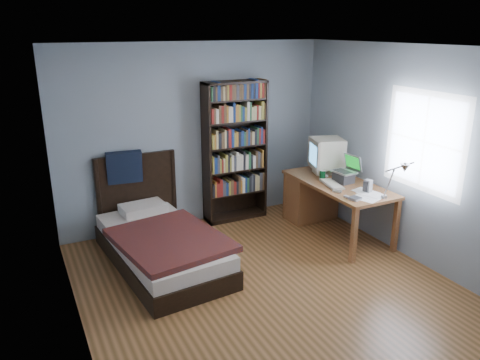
{
  "coord_description": "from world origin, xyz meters",
  "views": [
    {
      "loc": [
        -2.24,
        -3.81,
        2.68
      ],
      "look_at": [
        0.07,
        0.84,
        0.97
      ],
      "focal_mm": 35.0,
      "sensor_mm": 36.0,
      "label": 1
    }
  ],
  "objects_px": {
    "desk": "(317,194)",
    "bookshelf": "(235,152)",
    "crt_monitor": "(326,153)",
    "speaker": "(368,186)",
    "laptop": "(345,175)",
    "desk_lamp": "(402,171)",
    "keyboard": "(332,184)",
    "soda_can": "(322,175)",
    "bed": "(159,241)"
  },
  "relations": [
    {
      "from": "desk",
      "to": "desk_lamp",
      "type": "xyz_separation_m",
      "value": [
        0.01,
        -1.5,
        0.76
      ]
    },
    {
      "from": "desk_lamp",
      "to": "soda_can",
      "type": "distance_m",
      "value": 1.29
    },
    {
      "from": "laptop",
      "to": "keyboard",
      "type": "bearing_deg",
      "value": -172.18
    },
    {
      "from": "desk",
      "to": "keyboard",
      "type": "bearing_deg",
      "value": -106.28
    },
    {
      "from": "keyboard",
      "to": "desk_lamp",
      "type": "bearing_deg",
      "value": -68.93
    },
    {
      "from": "laptop",
      "to": "speaker",
      "type": "bearing_deg",
      "value": -89.17
    },
    {
      "from": "speaker",
      "to": "soda_can",
      "type": "bearing_deg",
      "value": 91.52
    },
    {
      "from": "soda_can",
      "to": "laptop",
      "type": "bearing_deg",
      "value": -42.17
    },
    {
      "from": "bookshelf",
      "to": "soda_can",
      "type": "bearing_deg",
      "value": -48.1
    },
    {
      "from": "crt_monitor",
      "to": "keyboard",
      "type": "xyz_separation_m",
      "value": [
        -0.23,
        -0.47,
        -0.27
      ]
    },
    {
      "from": "keyboard",
      "to": "laptop",
      "type": "bearing_deg",
      "value": 20.23
    },
    {
      "from": "keyboard",
      "to": "bookshelf",
      "type": "relative_size",
      "value": 0.22
    },
    {
      "from": "bed",
      "to": "crt_monitor",
      "type": "bearing_deg",
      "value": 2.74
    },
    {
      "from": "crt_monitor",
      "to": "speaker",
      "type": "bearing_deg",
      "value": -89.8
    },
    {
      "from": "desk_lamp",
      "to": "bed",
      "type": "relative_size",
      "value": 0.26
    },
    {
      "from": "desk_lamp",
      "to": "laptop",
      "type": "bearing_deg",
      "value": 86.0
    },
    {
      "from": "laptop",
      "to": "speaker",
      "type": "distance_m",
      "value": 0.45
    },
    {
      "from": "desk_lamp",
      "to": "keyboard",
      "type": "relative_size",
      "value": 1.29
    },
    {
      "from": "desk",
      "to": "speaker",
      "type": "relative_size",
      "value": 10.05
    },
    {
      "from": "desk",
      "to": "keyboard",
      "type": "xyz_separation_m",
      "value": [
        -0.15,
        -0.5,
        0.33
      ]
    },
    {
      "from": "crt_monitor",
      "to": "desk_lamp",
      "type": "bearing_deg",
      "value": -92.94
    },
    {
      "from": "bookshelf",
      "to": "laptop",
      "type": "bearing_deg",
      "value": -46.99
    },
    {
      "from": "speaker",
      "to": "laptop",
      "type": "bearing_deg",
      "value": 73.38
    },
    {
      "from": "desk_lamp",
      "to": "keyboard",
      "type": "height_order",
      "value": "desk_lamp"
    },
    {
      "from": "keyboard",
      "to": "bookshelf",
      "type": "xyz_separation_m",
      "value": [
        -0.83,
        1.16,
        0.25
      ]
    },
    {
      "from": "laptop",
      "to": "speaker",
      "type": "relative_size",
      "value": 2.26
    },
    {
      "from": "crt_monitor",
      "to": "keyboard",
      "type": "bearing_deg",
      "value": -115.86
    },
    {
      "from": "crt_monitor",
      "to": "bed",
      "type": "distance_m",
      "value": 2.57
    },
    {
      "from": "crt_monitor",
      "to": "bookshelf",
      "type": "height_order",
      "value": "bookshelf"
    },
    {
      "from": "desk",
      "to": "bookshelf",
      "type": "xyz_separation_m",
      "value": [
        -0.97,
        0.66,
        0.58
      ]
    },
    {
      "from": "speaker",
      "to": "crt_monitor",
      "type": "bearing_deg",
      "value": 72.74
    },
    {
      "from": "desk",
      "to": "bookshelf",
      "type": "distance_m",
      "value": 1.31
    },
    {
      "from": "desk",
      "to": "laptop",
      "type": "height_order",
      "value": "laptop"
    },
    {
      "from": "laptop",
      "to": "bed",
      "type": "xyz_separation_m",
      "value": [
        -2.44,
        0.32,
        -0.58
      ]
    },
    {
      "from": "desk",
      "to": "crt_monitor",
      "type": "xyz_separation_m",
      "value": [
        0.08,
        -0.03,
        0.6
      ]
    },
    {
      "from": "crt_monitor",
      "to": "laptop",
      "type": "bearing_deg",
      "value": -90.45
    },
    {
      "from": "crt_monitor",
      "to": "keyboard",
      "type": "height_order",
      "value": "crt_monitor"
    },
    {
      "from": "crt_monitor",
      "to": "speaker",
      "type": "distance_m",
      "value": 0.91
    },
    {
      "from": "desk",
      "to": "bed",
      "type": "relative_size",
      "value": 0.75
    },
    {
      "from": "laptop",
      "to": "desk_lamp",
      "type": "xyz_separation_m",
      "value": [
        -0.07,
        -1.03,
        0.34
      ]
    },
    {
      "from": "bookshelf",
      "to": "bed",
      "type": "height_order",
      "value": "bookshelf"
    },
    {
      "from": "soda_can",
      "to": "speaker",
      "type": "bearing_deg",
      "value": -71.03
    },
    {
      "from": "desk",
      "to": "crt_monitor",
      "type": "relative_size",
      "value": 2.95
    },
    {
      "from": "laptop",
      "to": "bookshelf",
      "type": "xyz_separation_m",
      "value": [
        -1.05,
        1.13,
        0.16
      ]
    },
    {
      "from": "crt_monitor",
      "to": "bookshelf",
      "type": "xyz_separation_m",
      "value": [
        -1.06,
        0.69,
        -0.02
      ]
    },
    {
      "from": "desk",
      "to": "bed",
      "type": "xyz_separation_m",
      "value": [
        -2.37,
        -0.14,
        -0.16
      ]
    },
    {
      "from": "desk",
      "to": "laptop",
      "type": "relative_size",
      "value": 4.45
    },
    {
      "from": "crt_monitor",
      "to": "desk_lamp",
      "type": "height_order",
      "value": "desk_lamp"
    },
    {
      "from": "crt_monitor",
      "to": "laptop",
      "type": "xyz_separation_m",
      "value": [
        -0.0,
        -0.44,
        -0.18
      ]
    },
    {
      "from": "keyboard",
      "to": "speaker",
      "type": "relative_size",
      "value": 2.68
    }
  ]
}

